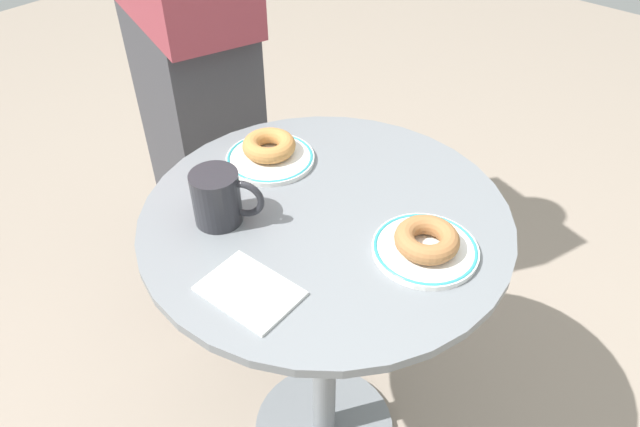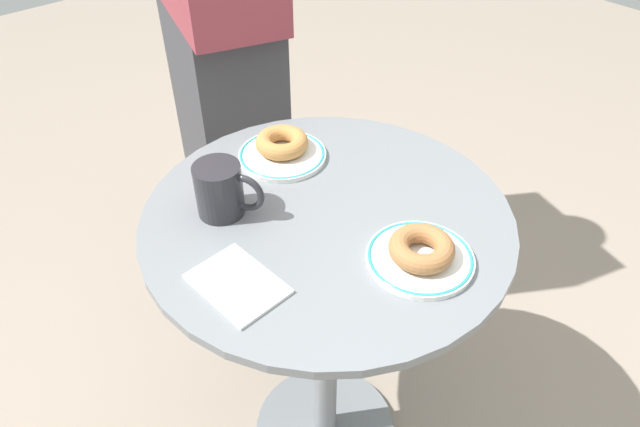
# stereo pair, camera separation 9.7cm
# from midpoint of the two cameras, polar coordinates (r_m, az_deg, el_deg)

# --- Properties ---
(cafe_table) EXTENTS (0.67, 0.67, 0.75)m
(cafe_table) POSITION_cam_midpoint_polar(r_m,az_deg,el_deg) (1.21, 2.94, -8.91)
(cafe_table) COLOR slate
(cafe_table) RESTS_ON ground
(plate_left) EXTENTS (0.18, 0.18, 0.01)m
(plate_left) POSITION_cam_midpoint_polar(r_m,az_deg,el_deg) (1.17, -1.37, 5.71)
(plate_left) COLOR white
(plate_left) RESTS_ON cafe_table
(plate_right) EXTENTS (0.18, 0.18, 0.01)m
(plate_right) POSITION_cam_midpoint_polar(r_m,az_deg,el_deg) (0.96, 12.70, -4.44)
(plate_right) COLOR white
(plate_right) RESTS_ON cafe_table
(donut_old_fashioned) EXTENTS (0.12, 0.12, 0.03)m
(donut_old_fashioned) POSITION_cam_midpoint_polar(r_m,az_deg,el_deg) (1.17, -1.41, 6.96)
(donut_old_fashioned) COLOR #BC7F42
(donut_old_fashioned) RESTS_ON plate_left
(donut_cinnamon) EXTENTS (0.15, 0.15, 0.03)m
(donut_cinnamon) POSITION_cam_midpoint_polar(r_m,az_deg,el_deg) (0.95, 12.89, -3.49)
(donut_cinnamon) COLOR #A36B3D
(donut_cinnamon) RESTS_ON plate_right
(paper_napkin) EXTENTS (0.15, 0.11, 0.01)m
(paper_napkin) POSITION_cam_midpoint_polar(r_m,az_deg,el_deg) (0.91, -5.13, -7.08)
(paper_napkin) COLOR white
(paper_napkin) RESTS_ON cafe_table
(coffee_mug) EXTENTS (0.12, 0.09, 0.10)m
(coffee_mug) POSITION_cam_midpoint_polar(r_m,az_deg,el_deg) (1.01, -7.05, 2.22)
(coffee_mug) COLOR #28282D
(coffee_mug) RESTS_ON cafe_table
(person_figure) EXTENTS (0.50, 0.35, 1.72)m
(person_figure) POSITION_cam_midpoint_polar(r_m,az_deg,el_deg) (1.51, -8.05, 17.14)
(person_figure) COLOR #3D3D42
(person_figure) RESTS_ON ground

